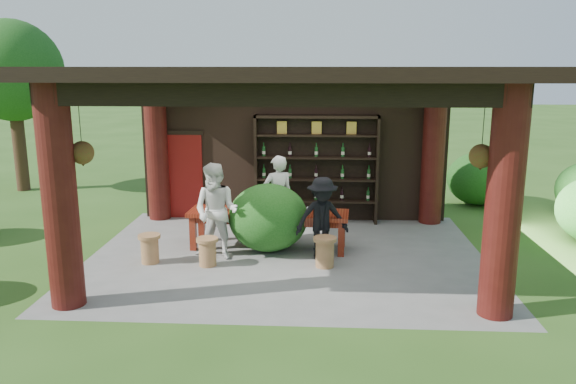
# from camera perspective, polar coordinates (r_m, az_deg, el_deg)

# --- Properties ---
(ground) EXTENTS (90.00, 90.00, 0.00)m
(ground) POSITION_cam_1_polar(r_m,az_deg,el_deg) (10.69, -0.12, -6.49)
(ground) COLOR #2D5119
(ground) RESTS_ON ground
(pavilion) EXTENTS (7.50, 6.00, 3.60)m
(pavilion) POSITION_cam_1_polar(r_m,az_deg,el_deg) (10.62, -0.06, 5.20)
(pavilion) COLOR slate
(pavilion) RESTS_ON ground
(wine_shelf) EXTENTS (2.78, 0.42, 2.45)m
(wine_shelf) POSITION_cam_1_polar(r_m,az_deg,el_deg) (12.74, 2.88, 2.32)
(wine_shelf) COLOR black
(wine_shelf) RESTS_ON ground
(tasting_table) EXTENTS (3.16, 1.02, 0.75)m
(tasting_table) POSITION_cam_1_polar(r_m,az_deg,el_deg) (10.96, -2.01, -2.58)
(tasting_table) COLOR #5F190D
(tasting_table) RESTS_ON ground
(stool_near_left) EXTENTS (0.39, 0.39, 0.52)m
(stool_near_left) POSITION_cam_1_polar(r_m,az_deg,el_deg) (10.21, -8.18, -5.95)
(stool_near_left) COLOR #94653B
(stool_near_left) RESTS_ON ground
(stool_near_right) EXTENTS (0.42, 0.42, 0.55)m
(stool_near_right) POSITION_cam_1_polar(r_m,az_deg,el_deg) (10.06, 3.76, -6.02)
(stool_near_right) COLOR #94653B
(stool_near_right) RESTS_ON ground
(stool_far_left) EXTENTS (0.41, 0.41, 0.53)m
(stool_far_left) POSITION_cam_1_polar(r_m,az_deg,el_deg) (10.54, -13.87, -5.54)
(stool_far_left) COLOR #94653B
(stool_far_left) RESTS_ON ground
(host) EXTENTS (0.75, 0.64, 1.74)m
(host) POSITION_cam_1_polar(r_m,az_deg,el_deg) (11.55, -1.04, -0.54)
(host) COLOR silver
(host) RESTS_ON ground
(guest_woman) EXTENTS (1.01, 0.87, 1.79)m
(guest_woman) POSITION_cam_1_polar(r_m,az_deg,el_deg) (10.41, -7.29, -1.98)
(guest_woman) COLOR silver
(guest_woman) RESTS_ON ground
(guest_man) EXTENTS (1.11, 0.80, 1.54)m
(guest_man) POSITION_cam_1_polar(r_m,az_deg,el_deg) (10.35, 3.48, -2.70)
(guest_man) COLOR black
(guest_man) RESTS_ON ground
(table_bottles) EXTENTS (0.37, 0.10, 0.31)m
(table_bottles) POSITION_cam_1_polar(r_m,az_deg,el_deg) (11.19, -1.65, -0.81)
(table_bottles) COLOR #194C1E
(table_bottles) RESTS_ON tasting_table
(table_glasses) EXTENTS (1.04, 0.37, 0.15)m
(table_glasses) POSITION_cam_1_polar(r_m,az_deg,el_deg) (10.84, 1.44, -1.68)
(table_glasses) COLOR silver
(table_glasses) RESTS_ON tasting_table
(napkin_basket) EXTENTS (0.27, 0.20, 0.14)m
(napkin_basket) POSITION_cam_1_polar(r_m,az_deg,el_deg) (11.04, -7.33, -1.55)
(napkin_basket) COLOR #BF6672
(napkin_basket) RESTS_ON tasting_table
(shrubs) EXTENTS (15.55, 8.23, 1.36)m
(shrubs) POSITION_cam_1_polar(r_m,az_deg,el_deg) (11.85, 12.83, -2.13)
(shrubs) COLOR #194C14
(shrubs) RESTS_ON ground
(trees) EXTENTS (20.38, 10.83, 4.80)m
(trees) POSITION_cam_1_polar(r_m,az_deg,el_deg) (12.39, 16.75, 11.47)
(trees) COLOR #3F2819
(trees) RESTS_ON ground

